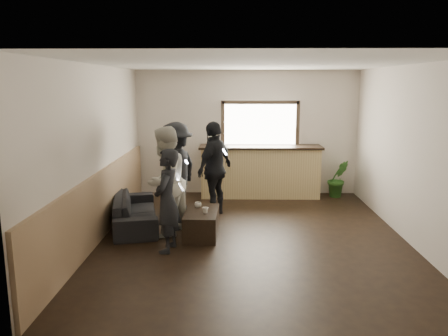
{
  "coord_description": "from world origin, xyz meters",
  "views": [
    {
      "loc": [
        -0.31,
        -6.9,
        2.5
      ],
      "look_at": [
        -0.46,
        0.4,
        1.09
      ],
      "focal_mm": 35.0,
      "sensor_mm": 36.0,
      "label": 1
    }
  ],
  "objects_px": {
    "coffee_table": "(202,223)",
    "bar_counter": "(260,168)",
    "cup_a": "(198,205)",
    "person_a": "(167,201)",
    "potted_plant": "(338,179)",
    "person_b": "(165,182)",
    "person_c": "(176,170)",
    "sofa": "(135,211)",
    "person_d": "(215,169)",
    "cup_b": "(205,210)"
  },
  "relations": [
    {
      "from": "person_a",
      "to": "person_c",
      "type": "distance_m",
      "value": 1.75
    },
    {
      "from": "potted_plant",
      "to": "cup_a",
      "type": "bearing_deg",
      "value": -141.05
    },
    {
      "from": "cup_b",
      "to": "person_a",
      "type": "relative_size",
      "value": 0.06
    },
    {
      "from": "bar_counter",
      "to": "coffee_table",
      "type": "relative_size",
      "value": 2.82
    },
    {
      "from": "coffee_table",
      "to": "person_b",
      "type": "height_order",
      "value": "person_b"
    },
    {
      "from": "person_c",
      "to": "potted_plant",
      "type": "bearing_deg",
      "value": 137.86
    },
    {
      "from": "person_a",
      "to": "person_c",
      "type": "xyz_separation_m",
      "value": [
        -0.09,
        1.75,
        0.12
      ]
    },
    {
      "from": "person_a",
      "to": "potted_plant",
      "type": "bearing_deg",
      "value": 142.59
    },
    {
      "from": "bar_counter",
      "to": "coffee_table",
      "type": "distance_m",
      "value": 2.9
    },
    {
      "from": "cup_a",
      "to": "person_d",
      "type": "height_order",
      "value": "person_d"
    },
    {
      "from": "cup_a",
      "to": "person_d",
      "type": "relative_size",
      "value": 0.06
    },
    {
      "from": "cup_b",
      "to": "potted_plant",
      "type": "distance_m",
      "value": 3.89
    },
    {
      "from": "sofa",
      "to": "bar_counter",
      "type": "bearing_deg",
      "value": -60.75
    },
    {
      "from": "cup_a",
      "to": "person_c",
      "type": "distance_m",
      "value": 1.06
    },
    {
      "from": "cup_a",
      "to": "person_c",
      "type": "relative_size",
      "value": 0.06
    },
    {
      "from": "person_b",
      "to": "potted_plant",
      "type": "bearing_deg",
      "value": 147.96
    },
    {
      "from": "sofa",
      "to": "person_a",
      "type": "height_order",
      "value": "person_a"
    },
    {
      "from": "potted_plant",
      "to": "person_a",
      "type": "height_order",
      "value": "person_a"
    },
    {
      "from": "coffee_table",
      "to": "potted_plant",
      "type": "height_order",
      "value": "potted_plant"
    },
    {
      "from": "cup_b",
      "to": "person_c",
      "type": "distance_m",
      "value": 1.4
    },
    {
      "from": "coffee_table",
      "to": "bar_counter",
      "type": "bearing_deg",
      "value": 66.91
    },
    {
      "from": "sofa",
      "to": "person_b",
      "type": "distance_m",
      "value": 1.0
    },
    {
      "from": "bar_counter",
      "to": "person_b",
      "type": "distance_m",
      "value": 3.13
    },
    {
      "from": "coffee_table",
      "to": "cup_a",
      "type": "relative_size",
      "value": 8.4
    },
    {
      "from": "cup_b",
      "to": "cup_a",
      "type": "bearing_deg",
      "value": 114.25
    },
    {
      "from": "person_b",
      "to": "bar_counter",
      "type": "bearing_deg",
      "value": 167.96
    },
    {
      "from": "person_a",
      "to": "person_c",
      "type": "height_order",
      "value": "person_c"
    },
    {
      "from": "person_a",
      "to": "person_d",
      "type": "relative_size",
      "value": 0.87
    },
    {
      "from": "cup_b",
      "to": "person_c",
      "type": "relative_size",
      "value": 0.06
    },
    {
      "from": "sofa",
      "to": "cup_b",
      "type": "xyz_separation_m",
      "value": [
        1.29,
        -0.61,
        0.2
      ]
    },
    {
      "from": "potted_plant",
      "to": "person_c",
      "type": "xyz_separation_m",
      "value": [
        -3.42,
        -1.53,
        0.48
      ]
    },
    {
      "from": "potted_plant",
      "to": "person_d",
      "type": "xyz_separation_m",
      "value": [
        -2.69,
        -1.39,
        0.48
      ]
    },
    {
      "from": "bar_counter",
      "to": "potted_plant",
      "type": "distance_m",
      "value": 1.75
    },
    {
      "from": "coffee_table",
      "to": "person_c",
      "type": "height_order",
      "value": "person_c"
    },
    {
      "from": "bar_counter",
      "to": "person_b",
      "type": "bearing_deg",
      "value": -123.67
    },
    {
      "from": "potted_plant",
      "to": "person_d",
      "type": "height_order",
      "value": "person_d"
    },
    {
      "from": "sofa",
      "to": "person_b",
      "type": "height_order",
      "value": "person_b"
    },
    {
      "from": "sofa",
      "to": "person_c",
      "type": "distance_m",
      "value": 1.08
    },
    {
      "from": "bar_counter",
      "to": "sofa",
      "type": "height_order",
      "value": "bar_counter"
    },
    {
      "from": "cup_a",
      "to": "person_a",
      "type": "distance_m",
      "value": 1.03
    },
    {
      "from": "coffee_table",
      "to": "cup_b",
      "type": "relative_size",
      "value": 9.52
    },
    {
      "from": "potted_plant",
      "to": "person_c",
      "type": "distance_m",
      "value": 3.78
    },
    {
      "from": "person_b",
      "to": "person_d",
      "type": "relative_size",
      "value": 1.01
    },
    {
      "from": "cup_a",
      "to": "sofa",
      "type": "bearing_deg",
      "value": 166.27
    },
    {
      "from": "person_a",
      "to": "person_b",
      "type": "height_order",
      "value": "person_b"
    },
    {
      "from": "cup_a",
      "to": "person_b",
      "type": "xyz_separation_m",
      "value": [
        -0.53,
        -0.17,
        0.44
      ]
    },
    {
      "from": "coffee_table",
      "to": "person_c",
      "type": "xyz_separation_m",
      "value": [
        -0.56,
        1.07,
        0.69
      ]
    },
    {
      "from": "coffee_table",
      "to": "person_a",
      "type": "bearing_deg",
      "value": -124.19
    },
    {
      "from": "person_a",
      "to": "person_d",
      "type": "xyz_separation_m",
      "value": [
        0.63,
        1.89,
        0.12
      ]
    },
    {
      "from": "bar_counter",
      "to": "cup_a",
      "type": "xyz_separation_m",
      "value": [
        -1.2,
        -2.42,
        -0.17
      ]
    }
  ]
}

